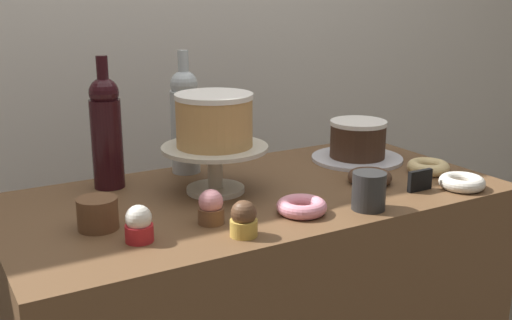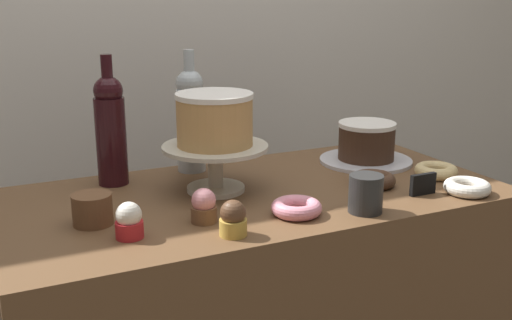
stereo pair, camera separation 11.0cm
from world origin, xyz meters
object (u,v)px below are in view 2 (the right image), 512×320
(white_layer_cake, at_px, (215,119))
(chocolate_round_cake, at_px, (367,141))
(donut_chocolate, at_px, (373,180))
(donut_pink, at_px, (296,208))
(donut_sugar, at_px, (467,187))
(cupcake_vanilla, at_px, (129,221))
(cookie_stack, at_px, (92,209))
(price_sign_chalkboard, at_px, (423,184))
(donut_glazed, at_px, (436,171))
(wine_bottle_clear, at_px, (191,118))
(coffee_cup_ceramic, at_px, (366,194))
(wine_bottle_dark_red, at_px, (110,128))
(cupcake_chocolate, at_px, (233,219))
(cake_stand_pedestal, at_px, (215,159))
(cupcake_strawberry, at_px, (204,206))

(white_layer_cake, height_order, chocolate_round_cake, white_layer_cake)
(chocolate_round_cake, relative_size, donut_chocolate, 1.43)
(donut_pink, distance_m, donut_sugar, 0.45)
(cupcake_vanilla, distance_m, donut_sugar, 0.81)
(cookie_stack, relative_size, price_sign_chalkboard, 1.20)
(white_layer_cake, relative_size, donut_glazed, 1.65)
(white_layer_cake, relative_size, donut_chocolate, 1.65)
(wine_bottle_clear, bearing_deg, white_layer_cake, -92.15)
(chocolate_round_cake, distance_m, donut_sugar, 0.34)
(chocolate_round_cake, xyz_separation_m, cookie_stack, (-0.80, -0.15, -0.03))
(cupcake_vanilla, height_order, donut_chocolate, cupcake_vanilla)
(price_sign_chalkboard, distance_m, coffee_cup_ceramic, 0.20)
(wine_bottle_dark_red, relative_size, donut_sugar, 2.91)
(price_sign_chalkboard, xyz_separation_m, coffee_cup_ceramic, (-0.19, -0.04, 0.02))
(wine_bottle_dark_red, distance_m, donut_chocolate, 0.67)
(donut_glazed, distance_m, cookie_stack, 0.88)
(wine_bottle_dark_red, xyz_separation_m, donut_chocolate, (0.58, -0.30, -0.13))
(donut_chocolate, relative_size, price_sign_chalkboard, 1.60)
(cupcake_chocolate, bearing_deg, donut_glazed, 12.29)
(wine_bottle_dark_red, distance_m, price_sign_chalkboard, 0.78)
(wine_bottle_clear, bearing_deg, price_sign_chalkboard, -45.19)
(cupcake_vanilla, xyz_separation_m, donut_sugar, (0.81, -0.08, -0.02))
(cookie_stack, xyz_separation_m, price_sign_chalkboard, (0.75, -0.14, -0.01))
(wine_bottle_clear, bearing_deg, donut_glazed, -30.62)
(price_sign_chalkboard, bearing_deg, cake_stand_pedestal, 151.16)
(cupcake_strawberry, bearing_deg, coffee_cup_ceramic, -15.70)
(wine_bottle_clear, bearing_deg, cupcake_chocolate, -99.85)
(donut_pink, relative_size, price_sign_chalkboard, 1.60)
(cake_stand_pedestal, distance_m, cupcake_vanilla, 0.34)
(donut_chocolate, bearing_deg, donut_pink, -160.41)
(wine_bottle_dark_red, bearing_deg, cookie_stack, -111.66)
(chocolate_round_cake, height_order, cookie_stack, chocolate_round_cake)
(wine_bottle_clear, relative_size, cupcake_chocolate, 4.38)
(wine_bottle_clear, xyz_separation_m, cupcake_vanilla, (-0.27, -0.39, -0.11))
(donut_chocolate, bearing_deg, donut_glazed, -1.77)
(cupcake_chocolate, distance_m, donut_pink, 0.18)
(donut_chocolate, relative_size, cookie_stack, 1.33)
(price_sign_chalkboard, bearing_deg, donut_chocolate, 121.72)
(cupcake_chocolate, height_order, donut_sugar, cupcake_chocolate)
(cookie_stack, bearing_deg, chocolate_round_cake, 10.77)
(cupcake_vanilla, distance_m, cookie_stack, 0.12)
(cupcake_vanilla, bearing_deg, donut_pink, -4.58)
(donut_pink, distance_m, price_sign_chalkboard, 0.34)
(wine_bottle_dark_red, bearing_deg, cupcake_strawberry, -72.34)
(cake_stand_pedestal, distance_m, cupcake_strawberry, 0.21)
(chocolate_round_cake, relative_size, price_sign_chalkboard, 2.29)
(cupcake_chocolate, height_order, price_sign_chalkboard, cupcake_chocolate)
(white_layer_cake, bearing_deg, coffee_cup_ceramic, -49.07)
(cupcake_vanilla, bearing_deg, chocolate_round_cake, 19.00)
(wine_bottle_clear, relative_size, cupcake_strawberry, 4.38)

